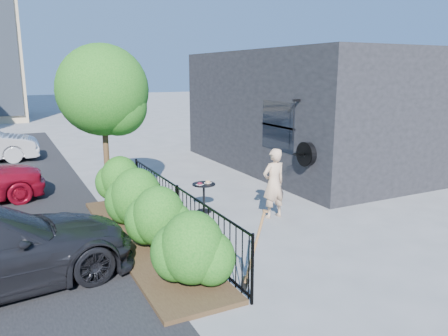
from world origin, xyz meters
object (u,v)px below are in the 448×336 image
patio_tree (106,96)px  cafe_table (204,192)px  woman (274,183)px  shovel (253,255)px

patio_tree → cafe_table: size_ratio=5.25×
cafe_table → patio_tree: bearing=141.3°
woman → patio_tree: bearing=-43.9°
woman → shovel: (-2.18, -2.76, -0.25)m
patio_tree → woman: size_ratio=2.41×
woman → cafe_table: bearing=-44.9°
patio_tree → cafe_table: bearing=-38.7°
patio_tree → woman: (3.16, -2.60, -1.95)m
shovel → patio_tree: bearing=100.4°
cafe_table → shovel: size_ratio=0.58×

